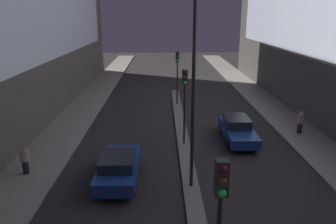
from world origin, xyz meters
The scene contains 9 objects.
median_strip centered at (0.00, 15.66, 0.07)m, with size 0.77×29.31×0.14m.
traffic_light_near centered at (0.00, 3.03, 3.55)m, with size 0.32×0.42×4.66m.
traffic_light_mid centered at (0.00, 15.39, 3.55)m, with size 0.32×0.42×4.66m.
traffic_light_far centered at (0.00, 24.85, 3.55)m, with size 0.32×0.42×4.66m.
street_lamp centered at (0.00, 10.17, 6.96)m, with size 0.61×0.61×9.45m.
car_left_lane centered at (-3.52, 10.92, 0.75)m, with size 1.89×4.51×1.46m.
car_right_lane centered at (3.52, 16.18, 0.76)m, with size 1.74×4.77×1.51m.
pedestrian_on_left_sidewalk centered at (-8.32, 11.58, 0.91)m, with size 0.42×0.42×1.52m.
pedestrian_on_right_sidewalk centered at (8.02, 17.18, 0.93)m, with size 0.43×0.43×1.55m.
Camera 1 is at (-1.36, -3.69, 7.98)m, focal length 35.00 mm.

